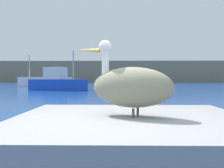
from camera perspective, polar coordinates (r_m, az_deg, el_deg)
hillside_backdrop at (r=67.27m, az=0.92°, el=2.79°), size 140.00×11.83×5.44m
pier_dock at (r=3.11m, az=4.56°, el=-15.19°), size 2.85×2.53×0.84m
pelican at (r=2.99m, az=4.32°, el=-0.45°), size 1.29×0.84×0.95m
fishing_boat_blue at (r=25.29m, az=-12.56°, el=0.47°), size 6.00×3.45×3.96m
fishing_boat_white at (r=37.33m, az=-14.95°, el=1.00°), size 7.89×4.49×4.53m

